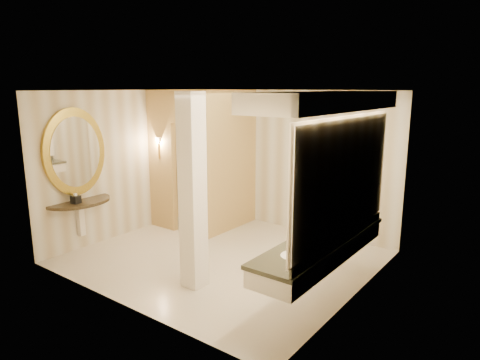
# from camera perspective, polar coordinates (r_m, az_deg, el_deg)

# --- Properties ---
(floor) EXTENTS (4.50, 4.50, 0.00)m
(floor) POSITION_cam_1_polar(r_m,az_deg,el_deg) (7.18, -2.26, -10.24)
(floor) COLOR beige
(floor) RESTS_ON ground
(ceiling) EXTENTS (4.50, 4.50, 0.00)m
(ceiling) POSITION_cam_1_polar(r_m,az_deg,el_deg) (6.64, -2.46, 11.83)
(ceiling) COLOR silver
(ceiling) RESTS_ON wall_back
(wall_back) EXTENTS (4.50, 0.02, 2.70)m
(wall_back) POSITION_cam_1_polar(r_m,az_deg,el_deg) (8.40, 6.31, 2.61)
(wall_back) COLOR beige
(wall_back) RESTS_ON floor
(wall_front) EXTENTS (4.50, 0.02, 2.70)m
(wall_front) POSITION_cam_1_polar(r_m,az_deg,el_deg) (5.43, -15.84, -3.16)
(wall_front) COLOR beige
(wall_front) RESTS_ON floor
(wall_left) EXTENTS (0.02, 4.00, 2.70)m
(wall_left) POSITION_cam_1_polar(r_m,az_deg,el_deg) (8.37, -14.39, 2.26)
(wall_left) COLOR beige
(wall_left) RESTS_ON floor
(wall_right) EXTENTS (0.02, 4.00, 2.70)m
(wall_right) POSITION_cam_1_polar(r_m,az_deg,el_deg) (5.67, 15.58, -2.49)
(wall_right) COLOR beige
(wall_right) RESTS_ON floor
(toilet_closet) EXTENTS (1.50, 1.55, 2.70)m
(toilet_closet) POSITION_cam_1_polar(r_m,az_deg,el_deg) (8.22, -4.23, 2.69)
(toilet_closet) COLOR tan
(toilet_closet) RESTS_ON floor
(wall_sconce) EXTENTS (0.14, 0.14, 0.42)m
(wall_sconce) POSITION_cam_1_polar(r_m,az_deg,el_deg) (8.34, -10.82, 5.05)
(wall_sconce) COLOR gold
(wall_sconce) RESTS_ON toilet_closet
(vanity) EXTENTS (0.75, 2.75, 2.09)m
(vanity) POSITION_cam_1_polar(r_m,az_deg,el_deg) (5.35, 11.48, -0.07)
(vanity) COLOR white
(vanity) RESTS_ON floor
(console_shelf) EXTENTS (1.13, 1.13, 2.01)m
(console_shelf) POSITION_cam_1_polar(r_m,az_deg,el_deg) (7.67, -21.02, 0.95)
(console_shelf) COLOR black
(console_shelf) RESTS_ON floor
(pillar) EXTENTS (0.28, 0.28, 2.70)m
(pillar) POSITION_cam_1_polar(r_m,az_deg,el_deg) (5.83, -6.34, -1.70)
(pillar) COLOR white
(pillar) RESTS_ON floor
(tissue_box) EXTENTS (0.15, 0.15, 0.13)m
(tissue_box) POSITION_cam_1_polar(r_m,az_deg,el_deg) (7.55, -21.05, -2.44)
(tissue_box) COLOR black
(tissue_box) RESTS_ON console_shelf
(toilet) EXTENTS (0.47, 0.80, 0.80)m
(toilet) POSITION_cam_1_polar(r_m,az_deg,el_deg) (9.52, -4.70, -2.06)
(toilet) COLOR white
(toilet) RESTS_ON floor
(soap_bottle_a) EXTENTS (0.08, 0.08, 0.15)m
(soap_bottle_a) POSITION_cam_1_polar(r_m,az_deg,el_deg) (5.74, 11.43, -6.29)
(soap_bottle_a) COLOR beige
(soap_bottle_a) RESTS_ON vanity
(soap_bottle_b) EXTENTS (0.08, 0.08, 0.10)m
(soap_bottle_b) POSITION_cam_1_polar(r_m,az_deg,el_deg) (5.60, 11.38, -6.99)
(soap_bottle_b) COLOR silver
(soap_bottle_b) RESTS_ON vanity
(soap_bottle_c) EXTENTS (0.08, 0.08, 0.20)m
(soap_bottle_c) POSITION_cam_1_polar(r_m,az_deg,el_deg) (5.23, 8.13, -7.68)
(soap_bottle_c) COLOR #C6B28C
(soap_bottle_c) RESTS_ON vanity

